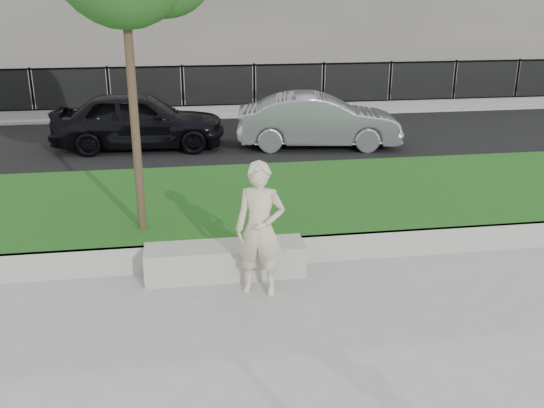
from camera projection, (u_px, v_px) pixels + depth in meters
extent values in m
plane|color=gray|center=(251.00, 301.00, 7.67)|extent=(90.00, 90.00, 0.00)
cube|color=#0F380E|center=(230.00, 207.00, 10.40)|extent=(34.00, 4.00, 0.40)
cube|color=gray|center=(242.00, 253.00, 8.58)|extent=(34.00, 0.08, 0.40)
cube|color=black|center=(211.00, 143.00, 15.59)|extent=(34.00, 7.00, 0.04)
cube|color=gray|center=(202.00, 110.00, 19.77)|extent=(34.00, 3.00, 0.12)
cube|color=slate|center=(203.00, 110.00, 18.77)|extent=(32.00, 0.30, 0.24)
cube|color=black|center=(203.00, 89.00, 18.57)|extent=(32.00, 0.04, 1.50)
cube|color=black|center=(202.00, 66.00, 18.33)|extent=(32.00, 0.05, 0.05)
cube|color=black|center=(203.00, 105.00, 18.73)|extent=(32.00, 0.05, 0.05)
cube|color=gray|center=(225.00, 260.00, 8.31)|extent=(2.18, 0.54, 0.44)
imported|color=beige|center=(260.00, 229.00, 7.64)|extent=(0.74, 0.60, 1.75)
cube|color=#EFE4CE|center=(266.00, 239.00, 8.40)|extent=(0.20, 0.15, 0.02)
cylinder|color=#38281C|center=(129.00, 52.00, 8.13)|extent=(0.12, 0.12, 5.09)
imported|color=black|center=(139.00, 120.00, 14.76)|extent=(4.21, 1.91, 1.40)
imported|color=gray|center=(318.00, 121.00, 14.92)|extent=(4.13, 1.94, 1.31)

